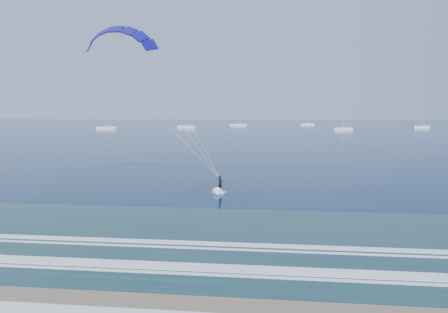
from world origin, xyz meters
TOP-DOWN VIEW (x-y plane):
  - kitesurfer_rig at (-9.12, 24.83)m, footprint 15.71×5.19m
  - sailboat_0 at (-80.65, 180.60)m, footprint 10.13×2.40m
  - sailboat_1 at (-43.48, 201.12)m, footprint 9.65×2.40m
  - sailboat_2 at (-17.41, 236.86)m, footprint 10.23×2.40m
  - sailboat_3 at (37.06, 181.33)m, footprint 8.52×2.40m
  - sailboat_4 at (27.36, 255.25)m, footprint 8.65×2.40m
  - sailboat_5 at (84.36, 213.09)m, footprint 8.23×2.40m

SIDE VIEW (x-z plane):
  - sailboat_5 at x=84.36m, z-range -4.97..6.33m
  - sailboat_4 at x=27.36m, z-range -5.21..6.57m
  - sailboat_3 at x=37.06m, z-range -5.24..6.61m
  - sailboat_1 at x=-43.48m, z-range -5.87..7.25m
  - sailboat_2 at x=-17.41m, z-range -6.10..7.48m
  - sailboat_0 at x=-80.65m, z-range -6.10..7.49m
  - kitesurfer_rig at x=-9.12m, z-range 0.37..18.53m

